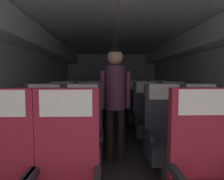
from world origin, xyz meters
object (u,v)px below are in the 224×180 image
seat_e_right_aisle (149,103)px  seat_e_right_window (132,103)px  seat_d_left_window (72,110)px  seat_e_left_window (79,104)px  seat_d_right_aisle (159,109)px  seat_b_right_window (165,137)px  seat_b_right_aisle (203,136)px  seat_c_left_aisle (89,120)px  seat_c_right_aisle (174,119)px  seat_a_right_window (206,179)px  seat_d_right_window (138,109)px  seat_e_left_aisle (95,103)px  seat_c_left_window (62,120)px  seat_b_left_window (43,138)px  seat_d_left_aisle (94,110)px  seat_c_right_window (148,119)px  flight_attendant (115,92)px  seat_b_left_aisle (82,137)px

seat_e_right_aisle → seat_e_right_window: bearing=-179.6°
seat_d_left_window → seat_e_left_window: bearing=89.2°
seat_d_right_aisle → seat_e_left_window: bearing=154.4°
seat_b_right_window → seat_d_left_window: 2.47m
seat_b_right_aisle → seat_d_right_aisle: size_ratio=1.00×
seat_c_left_aisle → seat_c_right_aisle: (1.55, 0.01, 0.00)m
seat_c_right_aisle → seat_d_left_window: bearing=154.7°
seat_a_right_window → seat_e_right_window: same height
seat_d_right_window → seat_c_left_aisle: bearing=-137.2°
seat_e_left_aisle → seat_e_right_aisle: size_ratio=1.00×
seat_e_left_aisle → seat_e_right_aisle: (1.54, -0.01, 0.00)m
seat_c_left_window → seat_e_right_aisle: 2.79m
seat_b_right_aisle → seat_b_right_window: (-0.49, 0.00, 0.00)m
seat_c_left_window → seat_b_left_window: bearing=-89.6°
seat_b_right_window → seat_d_right_aisle: (0.48, 1.92, 0.00)m
seat_c_left_window → seat_d_right_window: same height
seat_b_right_window → seat_d_left_aisle: same height
seat_b_right_window → seat_c_left_window: size_ratio=1.00×
seat_b_left_window → seat_d_right_aisle: bearing=43.8°
seat_c_left_aisle → seat_e_left_window: bearing=103.7°
seat_c_right_aisle → seat_e_right_window: 1.99m
seat_d_left_window → seat_d_left_aisle: (0.50, 0.02, 0.00)m
seat_c_left_aisle → seat_c_right_window: same height
seat_c_left_window → seat_c_left_aisle: (0.48, -0.00, 0.00)m
seat_c_right_window → seat_d_right_window: same height
seat_b_right_aisle → seat_d_left_window: size_ratio=1.00×
seat_c_right_aisle → seat_d_right_window: 1.09m
seat_b_right_aisle → seat_c_right_window: (-0.49, 0.97, 0.00)m
seat_b_right_window → seat_c_right_aisle: 1.08m
flight_attendant → seat_c_right_aisle: bearing=38.8°
seat_c_left_aisle → seat_e_right_aisle: (1.54, 1.93, 0.00)m
seat_d_left_window → seat_c_left_window: bearing=-89.6°
seat_c_left_aisle → seat_c_left_window: bearing=179.7°
seat_b_right_aisle → seat_b_right_window: same height
seat_b_left_aisle → seat_e_right_window: same height
flight_attendant → seat_c_left_aisle: bearing=133.5°
seat_c_right_aisle → seat_d_left_aisle: same height
seat_d_right_aisle → flight_attendant: size_ratio=0.70×
seat_d_right_window → seat_d_right_aisle: bearing=-3.0°
seat_d_left_aisle → seat_d_right_aisle: size_ratio=1.00×
seat_c_right_aisle → seat_d_right_aisle: (-0.00, 0.95, 0.00)m
seat_b_left_aisle → seat_d_right_window: size_ratio=1.00×
seat_c_right_window → seat_e_right_aisle: bearing=75.8°
seat_e_left_aisle → flight_attendant: 2.67m
seat_d_right_aisle → seat_d_right_window: same height
flight_attendant → seat_e_right_aisle: bearing=75.5°
seat_c_left_aisle → seat_d_right_window: size_ratio=1.00×
seat_d_right_aisle → seat_e_left_aisle: size_ratio=1.00×
seat_b_left_aisle → seat_c_left_window: (-0.49, 0.95, 0.00)m
seat_e_right_aisle → seat_c_right_window: bearing=-104.2°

